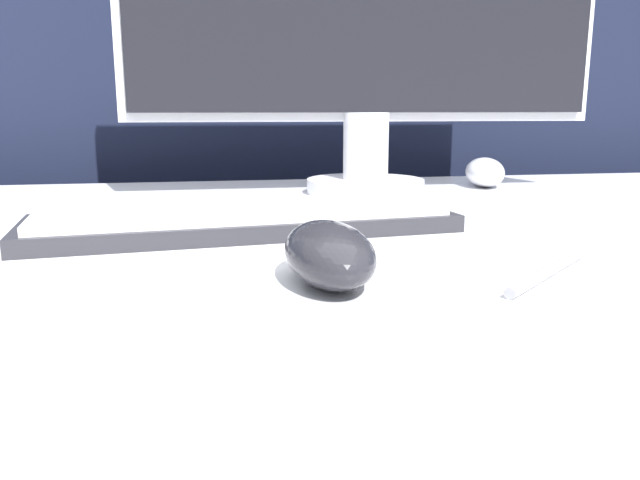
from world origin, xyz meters
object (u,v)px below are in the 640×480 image
computer_mouse_near (329,253)px  monitor (368,9)px  keyboard (244,220)px  computer_mouse_far (485,172)px

computer_mouse_near → monitor: monitor is taller
computer_mouse_near → keyboard: 0.20m
computer_mouse_near → computer_mouse_far: 0.59m
monitor → computer_mouse_far: size_ratio=5.46×
computer_mouse_near → computer_mouse_far: (0.33, 0.48, 0.00)m
monitor → computer_mouse_far: monitor is taller
computer_mouse_far → monitor: bearing=-154.6°
keyboard → monitor: monitor is taller
computer_mouse_near → monitor: bearing=70.6°
keyboard → monitor: size_ratio=0.64×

